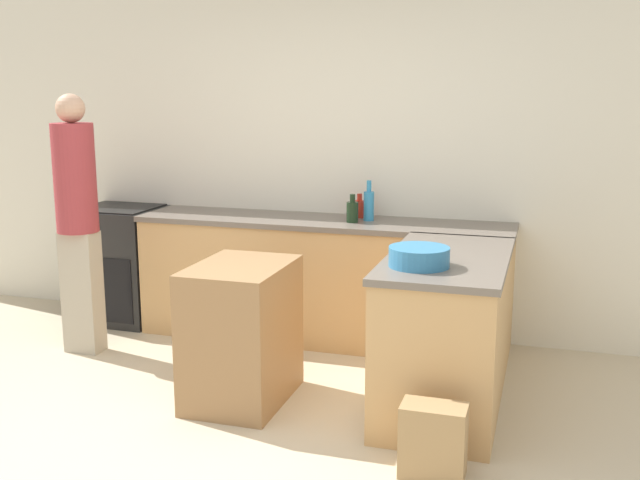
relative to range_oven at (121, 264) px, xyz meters
The scene contains 12 objects.
ground_plane 2.64m from the range_oven, 48.30° to the right, with size 14.00×14.00×0.00m, color beige.
wall_back 1.97m from the range_oven, 10.67° to the left, with size 8.00×0.06×2.70m.
counter_back 1.73m from the range_oven, ahead, with size 2.80×0.62×0.93m.
counter_peninsula 2.94m from the range_oven, 18.81° to the right, with size 0.69×1.34×0.93m.
range_oven is the anchor object (origin of this frame).
island_table 2.00m from the range_oven, 37.53° to the right, with size 0.54×0.74×0.85m.
mixing_bowl 2.99m from the range_oven, 25.32° to the right, with size 0.33×0.33×0.11m.
wine_bottle_dark 2.04m from the range_oven, ahead, with size 0.09×0.09×0.21m.
dish_soap_bottle 2.15m from the range_oven, ahead, with size 0.08×0.08×0.30m.
hot_sauce_bottle 2.05m from the range_oven, ahead, with size 0.08×0.08×0.18m.
person_by_range 0.95m from the range_oven, 78.65° to the right, with size 0.29×0.29×1.85m.
paper_bag 3.39m from the range_oven, 32.34° to the right, with size 0.32×0.19×0.37m.
Camera 1 is at (1.60, -3.28, 1.89)m, focal length 42.00 mm.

